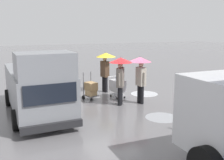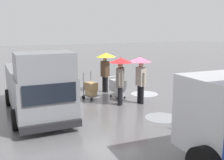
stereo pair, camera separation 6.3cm
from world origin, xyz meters
name	(u,v)px [view 1 (the left image)]	position (x,y,z in m)	size (l,w,h in m)	color
ground_plane	(111,100)	(0.00, 0.00, 0.00)	(90.00, 90.00, 0.00)	slate
slush_patch_near_cluster	(144,94)	(-2.05, -0.42, 0.00)	(1.41, 1.41, 0.01)	silver
slush_patch_under_van	(162,117)	(-0.76, 3.13, 0.00)	(1.27, 1.27, 0.01)	#999BA0
cargo_van_parked_right	(37,86)	(3.51, 0.91, 1.18)	(2.32, 5.40, 2.60)	gray
shopping_cart_vendor	(118,86)	(-0.45, -0.28, 0.57)	(0.67, 0.89, 1.04)	#B2B2B7
hand_dolly_boxes	(91,89)	(0.89, -0.39, 0.54)	(0.69, 0.82, 1.32)	#515156
pedestrian_pink_side	(140,69)	(-0.98, 0.99, 1.58)	(1.04, 1.04, 2.15)	black
pedestrian_black_side	(105,63)	(-0.34, -1.60, 1.58)	(1.04, 1.04, 2.15)	black
pedestrian_white_side	(121,70)	(-0.07, 0.87, 1.58)	(1.04, 1.04, 2.15)	black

